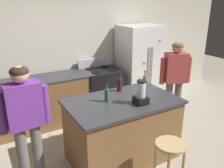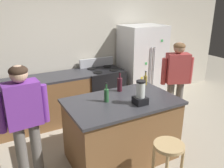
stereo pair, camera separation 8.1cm
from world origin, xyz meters
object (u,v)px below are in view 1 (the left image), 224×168
blender_appliance (141,94)px  bottle_vinegar (145,80)px  bottle_wine (120,84)px  kitchen_island (122,129)px  person_by_island_left (25,118)px  refrigerator (140,66)px  person_by_sink_right (175,76)px  bar_stool (170,155)px  bottle_olive_oil (107,95)px  stove_range (101,91)px

blender_appliance → bottle_vinegar: 0.79m
bottle_vinegar → bottle_wine: bearing=-174.8°
kitchen_island → bottle_wine: bearing=65.6°
kitchen_island → person_by_island_left: bearing=176.8°
refrigerator → person_by_island_left: refrigerator is taller
person_by_sink_right → bottle_vinegar: person_by_sink_right is taller
kitchen_island → bottle_wine: 0.68m
person_by_sink_right → bottle_wine: bearing=-175.0°
bar_stool → bottle_wine: (0.03, 1.20, 0.51)m
person_by_sink_right → bottle_olive_oil: size_ratio=5.69×
stove_range → blender_appliance: (-0.29, -1.74, 0.60)m
stove_range → person_by_sink_right: person_by_sink_right is taller
bottle_olive_oil → blender_appliance: bearing=-38.0°
bar_stool → bottle_wine: size_ratio=2.19×
stove_range → bottle_vinegar: bearing=-79.0°
stove_range → person_by_island_left: 2.32m
person_by_sink_right → bar_stool: 1.89m
person_by_sink_right → blender_appliance: size_ratio=4.70×
person_by_island_left → bar_stool: person_by_island_left is taller
refrigerator → bottle_wine: refrigerator is taller
refrigerator → bottle_vinegar: bearing=-122.8°
person_by_sink_right → bar_stool: person_by_sink_right is taller
person_by_sink_right → bottle_wine: (-1.27, -0.11, 0.10)m
stove_range → bottle_wine: bearing=-103.9°
bar_stool → blender_appliance: (0.03, 0.65, 0.54)m
bar_stool → person_by_sink_right: bearing=45.2°
bottle_wine → bottle_vinegar: bearing=5.2°
kitchen_island → person_by_sink_right: (1.42, 0.44, 0.48)m
stove_range → person_by_island_left: person_by_island_left is taller
person_by_island_left → bottle_vinegar: (1.97, 0.30, 0.05)m
kitchen_island → blender_appliance: 0.66m
blender_appliance → bottle_wine: (-0.00, 0.55, -0.02)m
refrigerator → blender_appliance: refrigerator is taller
person_by_island_left → blender_appliance: (1.45, -0.29, 0.11)m
kitchen_island → refrigerator: (1.40, 1.50, 0.42)m
refrigerator → bottle_vinegar: (-0.73, -1.12, 0.13)m
bar_stool → bottle_vinegar: size_ratio=2.93×
person_by_island_left → stove_range: bearing=39.8°
blender_appliance → refrigerator: bearing=54.1°
bar_stool → blender_appliance: 0.85m
person_by_sink_right → bottle_olive_oil: (-1.64, -0.37, 0.08)m
blender_appliance → person_by_island_left: bearing=168.6°
blender_appliance → bottle_vinegar: blender_appliance is taller
person_by_island_left → bottle_olive_oil: person_by_island_left is taller
kitchen_island → bottle_vinegar: (0.67, 0.38, 0.55)m
kitchen_island → bottle_olive_oil: bottle_olive_oil is taller
stove_range → blender_appliance: blender_appliance is taller
bottle_olive_oil → bottle_vinegar: size_ratio=1.17×
person_by_sink_right → bottle_wine: person_by_sink_right is taller
refrigerator → bottle_vinegar: 1.34m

